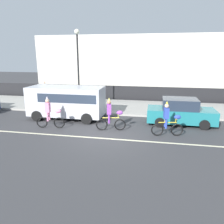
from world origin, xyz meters
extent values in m
plane|color=#38383A|center=(0.00, 0.00, 0.00)|extent=(80.00, 80.00, 0.00)
cube|color=beige|center=(0.00, -0.50, 0.00)|extent=(36.00, 0.14, 0.01)
cube|color=#9E9B93|center=(0.00, 6.50, 0.07)|extent=(60.00, 5.00, 0.15)
cube|color=black|center=(0.00, 9.40, 0.70)|extent=(40.00, 0.08, 1.40)
cube|color=beige|center=(2.33, 18.00, 3.23)|extent=(28.00, 8.00, 6.45)
torus|color=black|center=(-3.01, 0.62, 0.33)|extent=(0.67, 0.14, 0.67)
torus|color=black|center=(-4.05, 0.50, 0.33)|extent=(0.67, 0.14, 0.67)
cylinder|color=silver|center=(-3.53, 0.56, 0.75)|extent=(0.97, 0.15, 0.05)
cylinder|color=silver|center=(-3.68, 0.54, 0.84)|extent=(0.04, 0.04, 0.18)
cylinder|color=silver|center=(-3.11, 0.61, 0.86)|extent=(0.04, 0.04, 0.23)
cylinder|color=silver|center=(-3.11, 0.61, 0.98)|extent=(0.09, 0.50, 0.03)
ellipsoid|color=pink|center=(-3.03, 0.61, 1.05)|extent=(0.38, 0.24, 0.24)
cube|color=pink|center=(-3.63, 0.55, 1.26)|extent=(0.27, 0.34, 0.56)
sphere|color=beige|center=(-3.63, 0.55, 1.66)|extent=(0.22, 0.22, 0.22)
cone|color=silver|center=(-3.63, 0.55, 1.84)|extent=(0.14, 0.14, 0.16)
cylinder|color=pink|center=(-3.61, 0.41, 0.71)|extent=(0.11, 0.11, 0.48)
cylinder|color=pink|center=(-3.64, 0.69, 0.71)|extent=(0.11, 0.11, 0.48)
torus|color=black|center=(0.59, 0.94, 0.33)|extent=(0.67, 0.20, 0.67)
torus|color=black|center=(-0.44, 0.73, 0.33)|extent=(0.67, 0.20, 0.67)
cylinder|color=#E5D84C|center=(0.08, 0.83, 0.75)|extent=(0.96, 0.24, 0.05)
cylinder|color=#E5D84C|center=(-0.07, 0.81, 0.84)|extent=(0.04, 0.04, 0.18)
cylinder|color=#E5D84C|center=(0.49, 0.92, 0.86)|extent=(0.04, 0.04, 0.23)
cylinder|color=#E5D84C|center=(0.49, 0.92, 0.98)|extent=(0.13, 0.50, 0.03)
ellipsoid|color=purple|center=(0.57, 0.93, 1.05)|extent=(0.39, 0.27, 0.24)
cube|color=purple|center=(-0.02, 0.82, 1.26)|extent=(0.30, 0.36, 0.56)
sphere|color=#9E7051|center=(-0.02, 0.82, 1.66)|extent=(0.22, 0.22, 0.22)
cone|color=#E5D84C|center=(-0.02, 0.82, 1.84)|extent=(0.14, 0.14, 0.16)
cylinder|color=purple|center=(0.01, 0.68, 0.71)|extent=(0.11, 0.11, 0.48)
cylinder|color=purple|center=(-0.05, 0.95, 0.71)|extent=(0.11, 0.11, 0.48)
torus|color=black|center=(3.74, 0.62, 0.33)|extent=(0.67, 0.19, 0.67)
torus|color=black|center=(2.70, 0.44, 0.33)|extent=(0.67, 0.19, 0.67)
cylinder|color=gold|center=(3.22, 0.53, 0.75)|extent=(0.96, 0.22, 0.05)
cylinder|color=gold|center=(3.07, 0.50, 0.84)|extent=(0.04, 0.04, 0.18)
cylinder|color=gold|center=(3.63, 0.60, 0.86)|extent=(0.04, 0.04, 0.23)
cylinder|color=gold|center=(3.63, 0.60, 0.98)|extent=(0.12, 0.50, 0.03)
ellipsoid|color=#2D47B2|center=(3.71, 0.62, 1.05)|extent=(0.39, 0.26, 0.24)
cube|color=#2D47B2|center=(3.12, 0.51, 1.26)|extent=(0.29, 0.36, 0.56)
sphere|color=beige|center=(3.12, 0.51, 1.66)|extent=(0.22, 0.22, 0.22)
cone|color=gold|center=(3.12, 0.51, 1.84)|extent=(0.14, 0.14, 0.16)
cylinder|color=#2D47B2|center=(3.14, 0.37, 0.71)|extent=(0.11, 0.11, 0.48)
cylinder|color=#2D47B2|center=(3.10, 0.65, 0.71)|extent=(0.11, 0.11, 0.48)
cube|color=silver|center=(-3.35, 2.70, 1.23)|extent=(5.00, 2.00, 1.90)
cube|color=#283342|center=(-2.95, 2.70, 1.58)|extent=(3.90, 2.02, 0.56)
cylinder|color=black|center=(-1.65, 1.70, 0.35)|extent=(0.70, 0.22, 0.70)
cylinder|color=black|center=(-1.65, 3.70, 0.35)|extent=(0.70, 0.22, 0.70)
cylinder|color=black|center=(-5.05, 1.70, 0.35)|extent=(0.70, 0.22, 0.70)
cylinder|color=black|center=(-5.05, 3.70, 0.35)|extent=(0.70, 0.22, 0.70)
cube|color=#1E727A|center=(4.14, 2.79, 0.60)|extent=(4.10, 1.72, 0.80)
cube|color=#232D3D|center=(4.04, 2.79, 1.32)|extent=(2.10, 1.58, 0.64)
cylinder|color=black|center=(5.41, 1.93, 0.30)|extent=(0.60, 0.20, 0.60)
cylinder|color=black|center=(5.41, 3.65, 0.30)|extent=(0.60, 0.20, 0.60)
cylinder|color=black|center=(2.86, 1.93, 0.30)|extent=(0.60, 0.20, 0.60)
cylinder|color=black|center=(2.86, 3.65, 0.30)|extent=(0.60, 0.20, 0.60)
cylinder|color=black|center=(-3.12, 4.66, 2.90)|extent=(0.12, 0.12, 5.50)
sphere|color=#EAEACC|center=(-3.12, 4.66, 5.83)|extent=(0.36, 0.36, 0.36)
cylinder|color=#33333D|center=(-7.96, 8.49, 0.57)|extent=(0.20, 0.20, 0.85)
cube|color=#B7BABF|center=(-7.96, 8.49, 1.28)|extent=(0.32, 0.20, 0.56)
sphere|color=beige|center=(-7.96, 8.49, 1.67)|extent=(0.20, 0.20, 0.20)
camera|label=1|loc=(2.39, -10.92, 4.24)|focal=35.00mm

